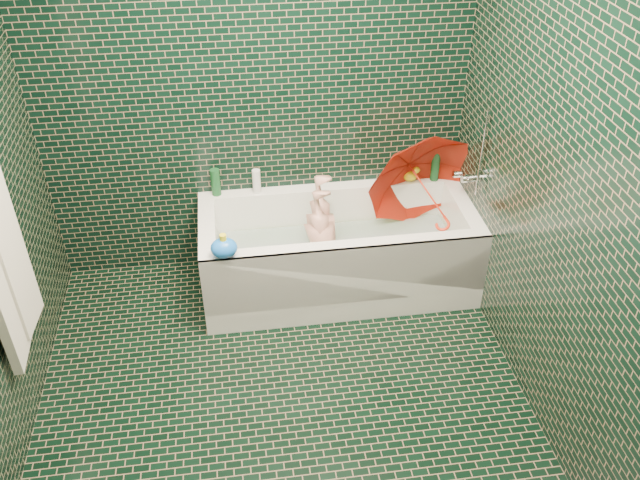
{
  "coord_description": "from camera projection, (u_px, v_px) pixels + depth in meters",
  "views": [
    {
      "loc": [
        -0.16,
        -2.37,
        2.83
      ],
      "look_at": [
        0.31,
        0.82,
        0.51
      ],
      "focal_mm": 38.0,
      "sensor_mm": 36.0,
      "label": 1
    }
  ],
  "objects": [
    {
      "name": "soap_bottle_b",
      "position": [
        450.0,
        179.0,
        4.47
      ],
      "size": [
        0.11,
        0.11,
        0.19
      ],
      "primitive_type": "imported",
      "rotation": [
        0.0,
        0.0,
        -0.38
      ],
      "color": "#4C217D",
      "rests_on": "bathtub"
    },
    {
      "name": "wall_right",
      "position": [
        568.0,
        193.0,
        3.0
      ],
      "size": [
        0.0,
        2.8,
        2.8
      ],
      "primitive_type": "plane",
      "rotation": [
        1.57,
        0.0,
        -1.57
      ],
      "color": "black",
      "rests_on": "floor"
    },
    {
      "name": "bottle_left_tall",
      "position": [
        216.0,
        182.0,
        4.26
      ],
      "size": [
        0.08,
        0.08,
        0.18
      ],
      "primitive_type": "cylinder",
      "rotation": [
        0.0,
        0.0,
        0.37
      ],
      "color": "#144821",
      "rests_on": "bathtub"
    },
    {
      "name": "bathtub",
      "position": [
        338.0,
        259.0,
        4.32
      ],
      "size": [
        1.7,
        0.75,
        0.55
      ],
      "color": "white",
      "rests_on": "floor"
    },
    {
      "name": "child",
      "position": [
        325.0,
        249.0,
        4.24
      ],
      "size": [
        1.01,
        0.59,
        0.28
      ],
      "primitive_type": "imported",
      "rotation": [
        -1.51,
        0.0,
        -1.84
      ],
      "color": "tan",
      "rests_on": "bathtub"
    },
    {
      "name": "floor",
      "position": [
        285.0,
        413.0,
        3.58
      ],
      "size": [
        2.8,
        2.8,
        0.0
      ],
      "primitive_type": "plane",
      "color": "black",
      "rests_on": "ground"
    },
    {
      "name": "faucet",
      "position": [
        472.0,
        173.0,
        4.09
      ],
      "size": [
        0.18,
        0.19,
        0.55
      ],
      "color": "silver",
      "rests_on": "wall_right"
    },
    {
      "name": "soap_bottle_a",
      "position": [
        448.0,
        177.0,
        4.49
      ],
      "size": [
        0.12,
        0.12,
        0.23
      ],
      "primitive_type": "imported",
      "rotation": [
        0.0,
        0.0,
        0.4
      ],
      "color": "white",
      "rests_on": "bathtub"
    },
    {
      "name": "umbrella",
      "position": [
        428.0,
        193.0,
        4.2
      ],
      "size": [
        0.97,
        0.93,
        0.95
      ],
      "primitive_type": "imported",
      "rotation": [
        0.25,
        -0.34,
        0.15
      ],
      "color": "red",
      "rests_on": "bathtub"
    },
    {
      "name": "bath_toy",
      "position": [
        224.0,
        248.0,
        3.74
      ],
      "size": [
        0.16,
        0.13,
        0.15
      ],
      "rotation": [
        0.0,
        0.0,
        -0.05
      ],
      "color": "blue",
      "rests_on": "bathtub"
    },
    {
      "name": "bottle_right_tall",
      "position": [
        436.0,
        163.0,
        4.4
      ],
      "size": [
        0.06,
        0.06,
        0.24
      ],
      "primitive_type": "cylinder",
      "rotation": [
        0.0,
        0.0,
        -0.15
      ],
      "color": "#144821",
      "rests_on": "bathtub"
    },
    {
      "name": "rubber_duck",
      "position": [
        411.0,
        175.0,
        4.43
      ],
      "size": [
        0.12,
        0.08,
        0.1
      ],
      "rotation": [
        0.0,
        0.0,
        -0.05
      ],
      "color": "yellow",
      "rests_on": "bathtub"
    },
    {
      "name": "bottle_right_pump",
      "position": [
        442.0,
        165.0,
        4.45
      ],
      "size": [
        0.06,
        0.06,
        0.17
      ],
      "primitive_type": "cylinder",
      "rotation": [
        0.0,
        0.0,
        -0.16
      ],
      "color": "silver",
      "rests_on": "bathtub"
    },
    {
      "name": "bottle_left_short",
      "position": [
        257.0,
        181.0,
        4.29
      ],
      "size": [
        0.06,
        0.06,
        0.16
      ],
      "primitive_type": "cylinder",
      "rotation": [
        0.0,
        0.0,
        -0.27
      ],
      "color": "white",
      "rests_on": "bathtub"
    },
    {
      "name": "bath_mat",
      "position": [
        337.0,
        264.0,
        4.36
      ],
      "size": [
        1.35,
        0.47,
        0.01
      ],
      "primitive_type": "cube",
      "color": "green",
      "rests_on": "bathtub"
    },
    {
      "name": "wall_back",
      "position": [
        254.0,
        85.0,
        3.97
      ],
      "size": [
        2.8,
        0.0,
        2.8
      ],
      "primitive_type": "plane",
      "rotation": [
        1.57,
        0.0,
        0.0
      ],
      "color": "black",
      "rests_on": "floor"
    },
    {
      "name": "water",
      "position": [
        338.0,
        246.0,
        4.28
      ],
      "size": [
        1.48,
        0.53,
        0.0
      ],
      "primitive_type": "cube",
      "color": "silver",
      "rests_on": "bathtub"
    },
    {
      "name": "soap_bottle_c",
      "position": [
        445.0,
        177.0,
        4.49
      ],
      "size": [
        0.17,
        0.17,
        0.17
      ],
      "primitive_type": "imported",
      "rotation": [
        0.0,
        0.0,
        -0.29
      ],
      "color": "#144821",
      "rests_on": "bathtub"
    }
  ]
}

